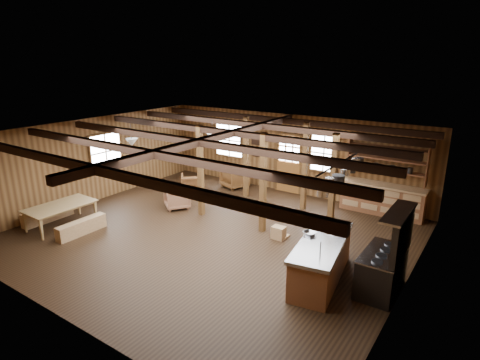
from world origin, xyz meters
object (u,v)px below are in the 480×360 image
object	(u,v)px
armchair_a	(192,184)
armchair_b	(235,177)
commercial_range	(385,265)
armchair_c	(177,198)
kitchen_island	(321,259)
dining_table	(62,216)

from	to	relation	value
armchair_a	armchair_b	distance (m)	1.67
commercial_range	armchair_c	distance (m)	6.97
armchair_a	armchair_c	world-z (taller)	armchair_a
kitchen_island	dining_table	bearing A→B (deg)	-177.57
armchair_b	armchair_c	bearing A→B (deg)	103.43
dining_table	armchair_c	xyz separation A→B (m)	(1.69, 2.99, 0.02)
kitchen_island	dining_table	world-z (taller)	kitchen_island
kitchen_island	armchair_a	bearing A→B (deg)	145.80
dining_table	armchair_b	size ratio (longest dim) A/B	2.18
kitchen_island	commercial_range	bearing A→B (deg)	3.80
armchair_a	armchair_c	xyz separation A→B (m)	(0.57, -1.39, -0.00)
kitchen_island	armchair_a	distance (m)	6.80
armchair_b	kitchen_island	bearing A→B (deg)	160.87
armchair_b	commercial_range	bearing A→B (deg)	168.55
commercial_range	armchair_a	size ratio (longest dim) A/B	2.37
armchair_b	armchair_c	xyz separation A→B (m)	(-0.32, -2.80, -0.04)
dining_table	armchair_a	bearing A→B (deg)	-13.08
armchair_a	armchair_c	distance (m)	1.50
armchair_b	armchair_c	distance (m)	2.82
commercial_range	kitchen_island	bearing A→B (deg)	-166.96
commercial_range	armchair_a	world-z (taller)	commercial_range
dining_table	armchair_c	world-z (taller)	armchair_c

